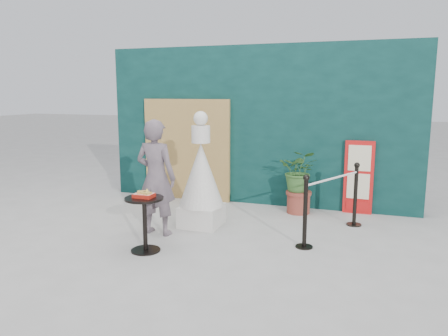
# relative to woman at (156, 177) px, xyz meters

# --- Properties ---
(ground) EXTENTS (60.00, 60.00, 0.00)m
(ground) POSITION_rel_woman_xyz_m (0.93, -0.77, -0.87)
(ground) COLOR #ADAAA5
(ground) RESTS_ON ground
(back_wall) EXTENTS (6.00, 0.30, 3.00)m
(back_wall) POSITION_rel_woman_xyz_m (0.93, 2.38, 0.63)
(back_wall) COLOR #092A28
(back_wall) RESTS_ON ground
(bamboo_fence) EXTENTS (1.80, 0.08, 2.00)m
(bamboo_fence) POSITION_rel_woman_xyz_m (-0.47, 2.17, 0.13)
(bamboo_fence) COLOR tan
(bamboo_fence) RESTS_ON ground
(woman) EXTENTS (0.66, 0.45, 1.75)m
(woman) POSITION_rel_woman_xyz_m (0.00, 0.00, 0.00)
(woman) COLOR #6A5B62
(woman) RESTS_ON ground
(menu_board) EXTENTS (0.50, 0.07, 1.30)m
(menu_board) POSITION_rel_woman_xyz_m (2.83, 2.19, -0.22)
(menu_board) COLOR red
(menu_board) RESTS_ON ground
(statue) EXTENTS (0.72, 0.72, 1.84)m
(statue) POSITION_rel_woman_xyz_m (0.49, 0.59, -0.12)
(statue) COLOR silver
(statue) RESTS_ON ground
(cafe_table) EXTENTS (0.52, 0.52, 0.75)m
(cafe_table) POSITION_rel_woman_xyz_m (0.20, -0.72, -0.38)
(cafe_table) COLOR black
(cafe_table) RESTS_ON ground
(food_basket) EXTENTS (0.26, 0.19, 0.11)m
(food_basket) POSITION_rel_woman_xyz_m (0.20, -0.72, -0.09)
(food_basket) COLOR #AD1E12
(food_basket) RESTS_ON cafe_table
(planter) EXTENTS (0.67, 0.58, 1.14)m
(planter) POSITION_rel_woman_xyz_m (1.84, 1.87, -0.21)
(planter) COLOR brown
(planter) RESTS_ON ground
(stanchion_barrier) EXTENTS (0.84, 1.54, 1.03)m
(stanchion_barrier) POSITION_rel_woman_xyz_m (2.52, 0.78, -0.38)
(stanchion_barrier) COLOR black
(stanchion_barrier) RESTS_ON ground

